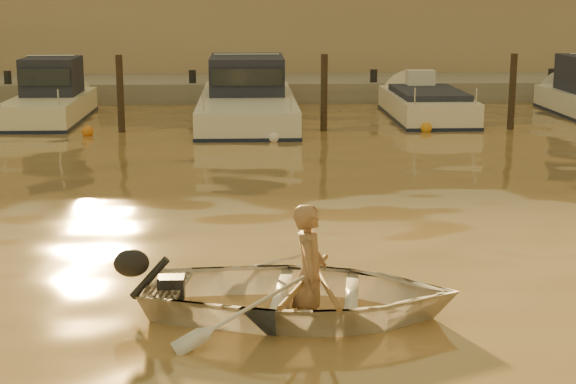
{
  "coord_description": "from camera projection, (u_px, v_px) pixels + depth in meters",
  "views": [
    {
      "loc": [
        -2.24,
        -9.2,
        3.56
      ],
      "look_at": [
        -1.65,
        3.19,
        0.75
      ],
      "focal_mm": 55.0,
      "sensor_mm": 36.0,
      "label": 1
    }
  ],
  "objects": [
    {
      "name": "moored_boat_1",
      "position": [
        49.0,
        99.0,
        24.94
      ],
      "size": [
        1.87,
        5.7,
        1.75
      ],
      "primitive_type": null,
      "color": "#ECE5C6",
      "rests_on": "ground_plane"
    },
    {
      "name": "waterfront_building",
      "position": [
        301.0,
        22.0,
        35.63
      ],
      "size": [
        46.0,
        7.0,
        4.8
      ],
      "primitive_type": "cube",
      "color": "#9E8466",
      "rests_on": "quay"
    },
    {
      "name": "ground_plane",
      "position": [
        449.0,
        319.0,
        9.86
      ],
      "size": [
        160.0,
        160.0,
        0.0
      ],
      "primitive_type": "plane",
      "color": "olive",
      "rests_on": "ground"
    },
    {
      "name": "fender_c",
      "position": [
        274.0,
        137.0,
        21.57
      ],
      "size": [
        0.3,
        0.3,
        0.3
      ],
      "primitive_type": "sphere",
      "color": "white",
      "rests_on": "ground_plane"
    },
    {
      "name": "quay",
      "position": [
        310.0,
        93.0,
        30.77
      ],
      "size": [
        52.0,
        4.0,
        1.0
      ],
      "primitive_type": "cube",
      "color": "gray",
      "rests_on": "ground_plane"
    },
    {
      "name": "oar_port",
      "position": [
        323.0,
        280.0,
        9.85
      ],
      "size": [
        0.21,
        2.1,
        0.13
      ],
      "primitive_type": "cylinder",
      "rotation": [
        1.54,
        0.0,
        0.07
      ],
      "color": "brown",
      "rests_on": "dinghy"
    },
    {
      "name": "moored_boat_2",
      "position": [
        247.0,
        98.0,
        25.2
      ],
      "size": [
        2.64,
        8.71,
        1.75
      ],
      "primitive_type": null,
      "color": "silver",
      "rests_on": "ground_plane"
    },
    {
      "name": "fender_b",
      "position": [
        88.0,
        131.0,
        22.48
      ],
      "size": [
        0.3,
        0.3,
        0.3
      ],
      "primitive_type": "sphere",
      "color": "orange",
      "rests_on": "ground_plane"
    },
    {
      "name": "moored_boat_3",
      "position": [
        426.0,
        110.0,
        25.53
      ],
      "size": [
        2.03,
        5.87,
        0.95
      ],
      "primitive_type": null,
      "color": "#EEDEC7",
      "rests_on": "ground_plane"
    },
    {
      "name": "fender_d",
      "position": [
        426.0,
        128.0,
        23.06
      ],
      "size": [
        0.3,
        0.3,
        0.3
      ],
      "primitive_type": "sphere",
      "color": "orange",
      "rests_on": "ground_plane"
    },
    {
      "name": "dinghy",
      "position": [
        301.0,
        294.0,
        9.91
      ],
      "size": [
        3.85,
        2.99,
        0.73
      ],
      "primitive_type": "imported",
      "rotation": [
        0.0,
        0.0,
        1.43
      ],
      "color": "silver",
      "rests_on": "ground_plane"
    },
    {
      "name": "outboard_motor",
      "position": [
        169.0,
        288.0,
        10.04
      ],
      "size": [
        0.95,
        0.52,
        0.7
      ],
      "primitive_type": null,
      "rotation": [
        0.0,
        0.0,
        -0.14
      ],
      "color": "black",
      "rests_on": "dinghy"
    },
    {
      "name": "piling_2",
      "position": [
        324.0,
        97.0,
        23.09
      ],
      "size": [
        0.18,
        0.18,
        2.2
      ],
      "primitive_type": "cylinder",
      "color": "#2D2319",
      "rests_on": "ground_plane"
    },
    {
      "name": "person",
      "position": [
        310.0,
        274.0,
        9.85
      ],
      "size": [
        0.46,
        0.63,
        1.59
      ],
      "primitive_type": "imported",
      "rotation": [
        0.0,
        0.0,
        1.43
      ],
      "color": "#926B49",
      "rests_on": "dinghy"
    },
    {
      "name": "oar_starboard",
      "position": [
        305.0,
        280.0,
        9.87
      ],
      "size": [
        0.7,
        2.02,
        0.13
      ],
      "primitive_type": "cylinder",
      "rotation": [
        1.54,
        0.0,
        -0.31
      ],
      "color": "brown",
      "rests_on": "dinghy"
    },
    {
      "name": "piling_3",
      "position": [
        512.0,
        95.0,
        23.32
      ],
      "size": [
        0.18,
        0.18,
        2.2
      ],
      "primitive_type": "cylinder",
      "color": "#2D2319",
      "rests_on": "ground_plane"
    },
    {
      "name": "piling_1",
      "position": [
        120.0,
        98.0,
        22.85
      ],
      "size": [
        0.18,
        0.18,
        2.2
      ],
      "primitive_type": "cylinder",
      "color": "#2D2319",
      "rests_on": "ground_plane"
    }
  ]
}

